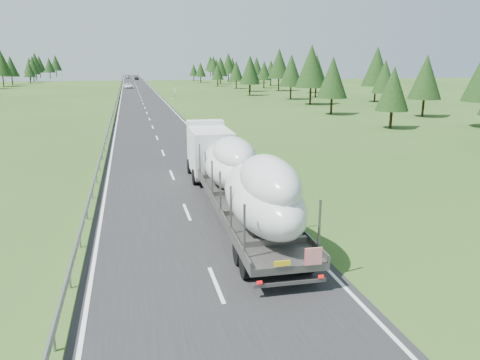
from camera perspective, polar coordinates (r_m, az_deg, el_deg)
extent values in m
plane|color=#294918|center=(26.26, -6.49, -3.93)|extent=(400.00, 400.00, 0.00)
cube|color=black|center=(125.11, -12.14, 10.14)|extent=(10.00, 400.00, 0.02)
cube|color=slate|center=(125.06, -14.62, 10.27)|extent=(0.08, 400.00, 0.32)
cylinder|color=slate|center=(26.13, -18.15, -3.96)|extent=(0.10, 0.10, 0.60)
cube|color=silver|center=(56.12, -3.62, 6.34)|extent=(0.12, 0.07, 1.00)
cube|color=black|center=(56.07, -3.62, 6.66)|extent=(0.13, 0.08, 0.12)
cube|color=silver|center=(105.50, -8.29, 9.88)|extent=(0.12, 0.07, 1.00)
cube|color=black|center=(105.48, -8.30, 10.05)|extent=(0.13, 0.08, 0.12)
cube|color=silver|center=(155.28, -10.00, 11.14)|extent=(0.12, 0.07, 1.00)
cube|color=black|center=(155.26, -10.01, 11.26)|extent=(0.13, 0.08, 0.12)
cube|color=silver|center=(205.17, -10.89, 11.78)|extent=(0.12, 0.07, 1.00)
cube|color=black|center=(205.15, -10.89, 11.87)|extent=(0.13, 0.08, 0.12)
cube|color=silver|center=(255.10, -11.43, 12.18)|extent=(0.12, 0.07, 1.00)
cube|color=black|center=(255.09, -11.43, 12.25)|extent=(0.13, 0.08, 0.12)
cube|color=silver|center=(305.05, -11.79, 12.44)|extent=(0.12, 0.07, 1.00)
cube|color=black|center=(305.04, -11.80, 12.50)|extent=(0.13, 0.08, 0.12)
cube|color=silver|center=(355.02, -12.06, 12.63)|extent=(0.12, 0.07, 1.00)
cube|color=black|center=(355.01, -12.06, 12.68)|extent=(0.13, 0.08, 0.12)
cylinder|color=slate|center=(105.53, -7.92, 10.16)|extent=(0.08, 0.08, 2.00)
cube|color=silver|center=(105.47, -7.94, 10.70)|extent=(0.05, 0.90, 1.20)
cylinder|color=black|center=(77.32, 21.42, 8.35)|extent=(0.36, 0.36, 3.16)
cone|color=black|center=(77.07, 21.72, 11.59)|extent=(4.92, 4.92, 6.59)
cylinder|color=black|center=(93.56, 17.07, 9.48)|extent=(0.36, 0.36, 2.94)
cone|color=black|center=(93.36, 17.25, 11.98)|extent=(4.58, 4.58, 6.14)
cylinder|color=black|center=(103.81, 16.13, 10.20)|extent=(0.36, 0.36, 3.86)
cone|color=black|center=(103.63, 16.34, 13.15)|extent=(6.00, 6.00, 8.04)
cylinder|color=black|center=(114.44, 9.21, 10.76)|extent=(0.36, 0.36, 3.37)
cone|color=black|center=(114.27, 9.30, 13.11)|extent=(5.25, 5.25, 7.03)
cylinder|color=black|center=(132.57, 8.58, 11.23)|extent=(0.36, 0.36, 3.39)
cone|color=black|center=(132.43, 8.66, 13.26)|extent=(5.27, 5.27, 7.06)
cylinder|color=black|center=(139.82, 4.74, 11.63)|extent=(0.36, 0.36, 4.12)
cone|color=black|center=(139.69, 4.79, 13.98)|extent=(6.41, 6.41, 8.59)
cylinder|color=black|center=(154.69, 2.94, 11.68)|extent=(0.36, 0.36, 2.95)
cone|color=black|center=(154.57, 2.96, 13.20)|extent=(4.60, 4.60, 6.16)
cylinder|color=black|center=(169.77, 3.77, 11.91)|extent=(0.36, 0.36, 3.05)
cone|color=black|center=(169.66, 3.79, 13.34)|extent=(4.75, 4.75, 6.36)
cylinder|color=black|center=(183.22, 1.22, 12.19)|extent=(0.36, 0.36, 3.65)
cone|color=black|center=(183.11, 1.23, 13.77)|extent=(5.67, 5.67, 7.60)
cylinder|color=black|center=(196.30, 2.01, 12.29)|extent=(0.36, 0.36, 3.52)
cone|color=black|center=(196.20, 2.02, 13.72)|extent=(5.47, 5.47, 7.33)
cylinder|color=black|center=(207.48, -1.43, 12.48)|extent=(0.36, 0.36, 4.12)
cone|color=black|center=(207.39, -1.44, 14.06)|extent=(6.40, 6.40, 8.57)
cylinder|color=black|center=(222.72, -0.95, 12.52)|extent=(0.36, 0.36, 3.52)
cone|color=black|center=(222.63, -0.96, 13.78)|extent=(5.47, 5.47, 7.33)
cylinder|color=black|center=(234.81, -2.22, 12.56)|extent=(0.36, 0.36, 3.22)
cone|color=black|center=(234.73, -2.23, 13.65)|extent=(5.01, 5.01, 6.71)
cylinder|color=black|center=(248.83, -3.25, 12.71)|extent=(0.36, 0.36, 3.88)
cone|color=black|center=(248.76, -3.27, 13.96)|extent=(6.04, 6.04, 8.08)
cylinder|color=black|center=(264.65, -2.91, 12.75)|extent=(0.36, 0.36, 3.40)
cone|color=black|center=(264.57, -2.92, 13.78)|extent=(5.30, 5.30, 7.09)
cylinder|color=black|center=(277.64, -3.62, 12.86)|extent=(0.36, 0.36, 3.95)
cone|color=black|center=(277.58, -3.64, 14.00)|extent=(6.15, 6.15, 8.24)
cylinder|color=black|center=(292.01, -3.37, 12.90)|extent=(0.36, 0.36, 3.65)
cone|color=black|center=(291.95, -3.39, 13.89)|extent=(5.67, 5.67, 7.59)
cylinder|color=black|center=(62.14, 17.92, 7.20)|extent=(0.36, 0.36, 2.62)
cone|color=black|center=(61.85, 18.18, 10.54)|extent=(4.08, 4.08, 5.46)
cylinder|color=black|center=(76.70, 11.07, 8.99)|extent=(0.36, 0.36, 3.08)
cone|color=black|center=(76.45, 11.23, 12.18)|extent=(4.80, 4.80, 6.42)
cylinder|color=black|center=(94.37, 8.57, 10.27)|extent=(0.36, 0.36, 3.92)
cone|color=black|center=(94.17, 8.70, 13.57)|extent=(6.10, 6.10, 8.17)
cylinder|color=black|center=(107.33, 6.20, 10.65)|extent=(0.36, 0.36, 3.38)
cone|color=black|center=(107.15, 6.26, 13.15)|extent=(5.26, 5.26, 7.05)
cylinder|color=black|center=(119.53, 1.19, 11.05)|extent=(0.36, 0.36, 3.26)
cone|color=black|center=(119.37, 1.20, 13.22)|extent=(5.08, 5.08, 6.80)
cylinder|color=black|center=(136.48, 1.24, 11.47)|extent=(0.36, 0.36, 3.43)
cone|color=black|center=(136.34, 1.26, 13.47)|extent=(5.34, 5.34, 7.15)
cylinder|color=black|center=(151.25, -0.46, 11.64)|extent=(0.36, 0.36, 2.95)
cone|color=black|center=(151.13, -0.47, 13.20)|extent=(4.59, 4.59, 6.15)
cylinder|color=black|center=(165.80, -2.73, 11.80)|extent=(0.36, 0.36, 2.68)
cone|color=black|center=(165.69, -2.75, 13.09)|extent=(4.17, 4.17, 5.58)
cylinder|color=black|center=(182.90, -2.39, 12.15)|extent=(0.36, 0.36, 3.50)
cone|color=black|center=(182.80, -2.41, 13.67)|extent=(5.44, 5.44, 7.28)
cylinder|color=black|center=(196.70, -4.81, 12.15)|extent=(0.36, 0.36, 2.81)
cone|color=black|center=(196.61, -4.83, 13.29)|extent=(4.36, 4.36, 5.84)
cylinder|color=black|center=(217.08, -5.65, 12.28)|extent=(0.36, 0.36, 2.52)
cone|color=black|center=(217.00, -5.67, 13.21)|extent=(3.92, 3.92, 5.26)
cylinder|color=black|center=(182.18, -26.90, 10.79)|extent=(0.36, 0.36, 4.29)
cone|color=black|center=(182.08, -27.12, 12.65)|extent=(6.67, 6.67, 8.94)
cylinder|color=black|center=(193.83, -26.02, 10.89)|extent=(0.36, 0.36, 3.57)
cone|color=black|center=(193.73, -26.18, 12.35)|extent=(5.55, 5.55, 7.44)
cylinder|color=black|center=(206.49, -24.19, 11.10)|extent=(0.36, 0.36, 2.88)
cone|color=black|center=(206.40, -24.31, 12.20)|extent=(4.49, 4.49, 6.01)
cylinder|color=black|center=(220.99, -23.84, 11.36)|extent=(0.36, 0.36, 3.67)
cone|color=black|center=(220.90, -23.97, 12.67)|extent=(5.71, 5.71, 7.65)
cylinder|color=black|center=(233.82, -23.57, 11.54)|extent=(0.36, 0.36, 4.23)
cone|color=black|center=(233.75, -23.71, 12.97)|extent=(6.58, 6.58, 8.81)
cylinder|color=black|center=(249.08, -24.17, 11.49)|extent=(0.36, 0.36, 3.54)
cone|color=black|center=(249.00, -24.29, 12.62)|extent=(5.51, 5.51, 7.38)
cylinder|color=black|center=(263.09, -22.14, 11.77)|extent=(0.36, 0.36, 3.58)
cone|color=black|center=(263.02, -22.24, 12.85)|extent=(5.56, 5.56, 7.45)
cylinder|color=black|center=(277.36, -23.16, 11.79)|extent=(0.36, 0.36, 4.00)
cone|color=black|center=(277.29, -23.27, 12.93)|extent=(6.22, 6.22, 8.33)
cylinder|color=black|center=(290.22, -21.46, 12.02)|extent=(0.36, 0.36, 4.18)
cone|color=black|center=(290.16, -21.57, 13.16)|extent=(6.50, 6.50, 8.70)
cube|color=silver|center=(33.22, -3.68, 3.63)|extent=(2.83, 5.47, 3.03)
cube|color=black|center=(35.82, -4.44, 5.26)|extent=(2.49, 0.15, 1.52)
cube|color=silver|center=(35.29, -4.38, 6.99)|extent=(2.74, 1.36, 0.32)
cube|color=#5C5A57|center=(32.48, -3.32, 0.76)|extent=(2.78, 3.31, 0.27)
cylinder|color=black|center=(35.24, -6.17, 1.67)|extent=(0.40, 1.09, 1.08)
cylinder|color=black|center=(35.62, -2.20, 1.88)|extent=(0.40, 1.09, 1.08)
cylinder|color=black|center=(31.89, -5.39, 0.37)|extent=(0.40, 1.09, 1.08)
cylinder|color=black|center=(32.31, -1.01, 0.61)|extent=(0.40, 1.09, 1.08)
cube|color=#5C5A57|center=(23.69, 0.56, -3.32)|extent=(3.28, 15.22, 0.28)
cube|color=#5C5A57|center=(23.32, -2.88, -2.92)|extent=(0.43, 15.15, 0.26)
cube|color=#5C5A57|center=(23.98, 3.90, -2.46)|extent=(0.43, 15.15, 0.26)
cube|color=#5C5A57|center=(17.02, 1.08, -6.29)|extent=(0.08, 0.08, 2.06)
cube|color=#5C5A57|center=(17.91, 10.08, -5.46)|extent=(0.08, 0.08, 2.06)
cube|color=#5C5A57|center=(19.41, -0.82, -3.68)|extent=(0.08, 0.08, 2.06)
cube|color=#5C5A57|center=(20.19, 7.19, -3.08)|extent=(0.08, 0.08, 2.06)
cube|color=#5C5A57|center=(21.84, -2.29, -1.65)|extent=(0.08, 0.08, 2.06)
cube|color=#5C5A57|center=(22.54, 4.91, -1.19)|extent=(0.08, 0.08, 2.06)
cube|color=#5C5A57|center=(24.31, -3.47, -0.02)|extent=(0.08, 0.08, 2.06)
cube|color=#5C5A57|center=(24.94, 3.06, 0.35)|extent=(0.08, 0.08, 2.06)
cube|color=#5C5A57|center=(26.80, -4.42, 1.30)|extent=(0.08, 0.08, 2.06)
cube|color=#5C5A57|center=(27.38, 1.54, 1.61)|extent=(0.08, 0.08, 2.06)
cube|color=#5C5A57|center=(29.32, -5.21, 2.40)|extent=(0.08, 0.08, 2.06)
cube|color=#5C5A57|center=(29.84, 0.27, 2.67)|extent=(0.08, 0.08, 2.06)
cylinder|color=black|center=(18.28, 1.31, -10.31)|extent=(0.46, 1.09, 1.08)
cylinder|color=black|center=(18.97, 8.39, -9.52)|extent=(0.46, 1.09, 1.08)
cylinder|color=black|center=(19.43, 0.34, -8.76)|extent=(0.46, 1.09, 1.08)
cylinder|color=black|center=(20.08, 7.02, -8.09)|extent=(0.46, 1.09, 1.08)
cube|color=#5C5A57|center=(17.18, 6.69, -12.28)|extent=(2.71, 0.19, 0.13)
cube|color=red|center=(16.99, 9.48, -9.09)|extent=(0.65, 0.06, 0.65)
cube|color=yellow|center=(16.67, 5.79, -10.03)|extent=(0.60, 0.06, 0.19)
cube|color=red|center=(16.72, 3.04, -12.36)|extent=(0.20, 0.07, 0.11)
cube|color=red|center=(17.44, 10.38, -11.42)|extent=(0.20, 0.07, 0.11)
ellipsoid|color=silver|center=(20.06, 2.93, -2.18)|extent=(3.04, 8.01, 2.67)
ellipsoid|color=silver|center=(18.89, 3.80, -0.28)|extent=(2.29, 5.08, 2.14)
ellipsoid|color=silver|center=(27.02, -1.41, 1.80)|extent=(3.13, 7.96, 2.38)
ellipsoid|color=silver|center=(25.91, -0.97, 3.14)|extent=(2.35, 5.05, 1.90)
imported|color=white|center=(156.95, -13.43, 11.11)|extent=(3.08, 5.93, 1.60)
imported|color=black|center=(233.14, -12.51, 12.02)|extent=(2.11, 4.53, 1.50)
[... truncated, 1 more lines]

